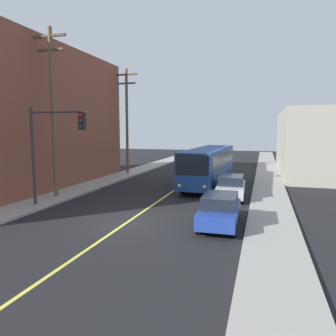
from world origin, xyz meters
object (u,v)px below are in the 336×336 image
parked_car_silver (231,187)px  utility_pole_mid (127,117)px  parked_car_blue (220,210)px  utility_pole_near (53,106)px  city_bus (209,164)px  traffic_signal_left_corner (54,138)px

parked_car_silver → utility_pole_mid: 16.12m
parked_car_blue → utility_pole_near: bearing=164.0°
city_bus → utility_pole_mid: 11.36m
utility_pole_near → parked_car_blue: bearing=-16.0°
city_bus → traffic_signal_left_corner: traffic_signal_left_corner is taller
parked_car_silver → traffic_signal_left_corner: traffic_signal_left_corner is taller
traffic_signal_left_corner → parked_car_silver: bearing=30.8°
traffic_signal_left_corner → utility_pole_near: bearing=125.3°
parked_car_silver → utility_pole_mid: size_ratio=0.41×
city_bus → parked_car_silver: city_bus is taller
parked_car_blue → parked_car_silver: size_ratio=0.99×
parked_car_blue → parked_car_silver: 6.84m
parked_car_silver → utility_pole_near: 13.51m
parked_car_silver → utility_pole_near: utility_pole_near is taller
utility_pole_mid → parked_car_blue: bearing=-53.4°
utility_pole_near → utility_pole_mid: bearing=90.6°
parked_car_blue → utility_pole_mid: utility_pole_mid is taller
utility_pole_mid → traffic_signal_left_corner: utility_pole_mid is taller
city_bus → utility_pole_mid: size_ratio=1.11×
utility_pole_near → traffic_signal_left_corner: 3.76m
utility_pole_mid → parked_car_silver: bearing=-38.2°
city_bus → parked_car_silver: (2.42, -5.04, -0.98)m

